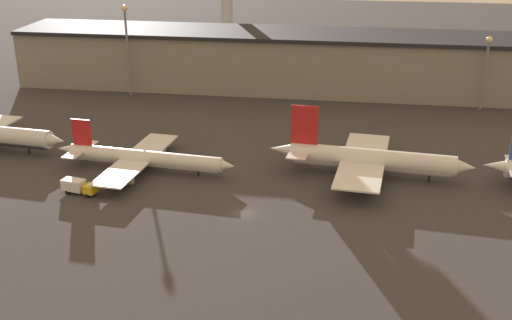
# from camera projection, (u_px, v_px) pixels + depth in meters

# --- Properties ---
(ground) EXTENTS (600.00, 600.00, 0.00)m
(ground) POSITION_uv_depth(u_px,v_px,m) (245.00, 214.00, 125.11)
(ground) COLOR #383538
(terminal_building) EXTENTS (177.20, 25.02, 18.54)m
(terminal_building) POSITION_uv_depth(u_px,v_px,m) (292.00, 61.00, 205.23)
(terminal_building) COLOR gray
(terminal_building) RESTS_ON ground
(airplane_1) EXTENTS (42.91, 33.13, 10.98)m
(airplane_1) POSITION_uv_depth(u_px,v_px,m) (142.00, 158.00, 144.43)
(airplane_1) COLOR silver
(airplane_1) RESTS_ON ground
(airplane_2) EXTENTS (45.04, 34.74, 15.15)m
(airplane_2) POSITION_uv_depth(u_px,v_px,m) (369.00, 159.00, 141.19)
(airplane_2) COLOR silver
(airplane_2) RESTS_ON ground
(service_vehicle_1) EXTENTS (7.89, 4.00, 3.04)m
(service_vehicle_1) POSITION_uv_depth(u_px,v_px,m) (78.00, 186.00, 133.23)
(service_vehicle_1) COLOR gold
(service_vehicle_1) RESTS_ON ground
(lamp_post_0) EXTENTS (1.80, 1.80, 27.86)m
(lamp_post_0) POSITION_uv_depth(u_px,v_px,m) (127.00, 39.00, 196.37)
(lamp_post_0) COLOR slate
(lamp_post_0) RESTS_ON ground
(lamp_post_1) EXTENTS (1.80, 1.80, 21.57)m
(lamp_post_1) POSITION_uv_depth(u_px,v_px,m) (486.00, 63.00, 182.68)
(lamp_post_1) COLOR slate
(lamp_post_1) RESTS_ON ground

